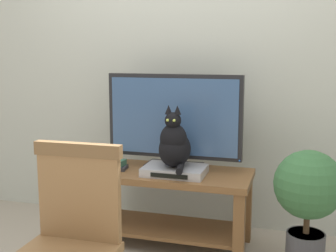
% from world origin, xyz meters
% --- Properties ---
extents(back_wall, '(7.00, 0.12, 2.80)m').
position_xyz_m(back_wall, '(0.00, 1.01, 1.40)').
color(back_wall, '#B7BCB2').
rests_on(back_wall, ground).
extents(tv_stand, '(1.12, 0.51, 0.53)m').
position_xyz_m(tv_stand, '(0.03, 0.49, 0.36)').
color(tv_stand, brown).
rests_on(tv_stand, ground).
extents(tv, '(0.96, 0.20, 0.67)m').
position_xyz_m(tv, '(0.03, 0.59, 0.87)').
color(tv, black).
rests_on(tv, tv_stand).
extents(media_box, '(0.41, 0.28, 0.06)m').
position_xyz_m(media_box, '(0.08, 0.43, 0.56)').
color(media_box, '#ADADB2').
rests_on(media_box, tv_stand).
extents(cat, '(0.21, 0.34, 0.42)m').
position_xyz_m(cat, '(0.08, 0.41, 0.74)').
color(cat, black).
rests_on(cat, media_box).
extents(wooden_chair, '(0.41, 0.41, 0.96)m').
position_xyz_m(wooden_chair, '(-0.06, -0.76, 0.56)').
color(wooden_chair, olive).
rests_on(wooden_chair, ground).
extents(book_stack, '(0.24, 0.16, 0.07)m').
position_xyz_m(book_stack, '(-0.39, 0.43, 0.56)').
color(book_stack, '#2D2D33').
rests_on(book_stack, tv_stand).
extents(potted_plant, '(0.42, 0.42, 0.77)m').
position_xyz_m(potted_plant, '(0.94, 0.33, 0.49)').
color(potted_plant, '#47474C').
rests_on(potted_plant, ground).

